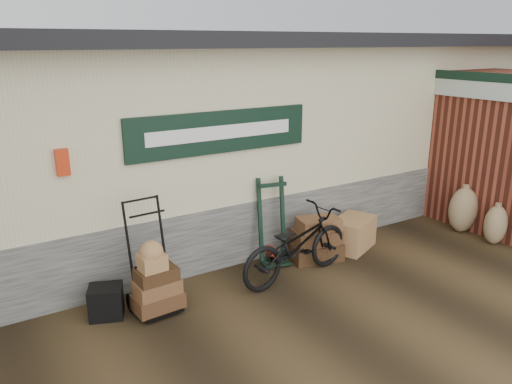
% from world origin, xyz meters
% --- Properties ---
extents(ground, '(80.00, 80.00, 0.00)m').
position_xyz_m(ground, '(0.00, 0.00, 0.00)').
color(ground, black).
rests_on(ground, ground).
extents(station_building, '(14.40, 4.10, 3.20)m').
position_xyz_m(station_building, '(-0.01, 2.74, 1.61)').
color(station_building, '#4C4C47').
rests_on(station_building, ground).
extents(brick_outbuilding, '(1.71, 4.51, 2.62)m').
position_xyz_m(brick_outbuilding, '(4.70, 1.19, 1.30)').
color(brick_outbuilding, maroon).
rests_on(brick_outbuilding, ground).
extents(porter_trolley, '(0.71, 0.56, 1.37)m').
position_xyz_m(porter_trolley, '(-1.54, 0.48, 0.68)').
color(porter_trolley, black).
rests_on(porter_trolley, ground).
extents(green_barrow, '(0.52, 0.47, 1.24)m').
position_xyz_m(green_barrow, '(0.41, 0.80, 0.62)').
color(green_barrow, black).
rests_on(green_barrow, ground).
extents(suitcase_stack, '(0.82, 0.61, 0.65)m').
position_xyz_m(suitcase_stack, '(1.00, 0.54, 0.32)').
color(suitcase_stack, '#321B10').
rests_on(suitcase_stack, ground).
extents(wicker_hamper, '(0.88, 0.74, 0.49)m').
position_xyz_m(wicker_hamper, '(1.74, 0.56, 0.24)').
color(wicker_hamper, olive).
rests_on(wicker_hamper, ground).
extents(black_trunk, '(0.47, 0.44, 0.38)m').
position_xyz_m(black_trunk, '(-2.07, 0.57, 0.19)').
color(black_trunk, black).
rests_on(black_trunk, ground).
extents(bicycle, '(0.85, 1.88, 1.06)m').
position_xyz_m(bicycle, '(0.39, 0.20, 0.53)').
color(bicycle, black).
rests_on(bicycle, ground).
extents(burlap_sack_left, '(0.60, 0.56, 0.77)m').
position_xyz_m(burlap_sack_left, '(3.78, 0.10, 0.38)').
color(burlap_sack_left, brown).
rests_on(burlap_sack_left, ground).
extents(burlap_sack_right, '(0.42, 0.36, 0.63)m').
position_xyz_m(burlap_sack_right, '(3.76, -0.51, 0.32)').
color(burlap_sack_right, brown).
rests_on(burlap_sack_right, ground).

